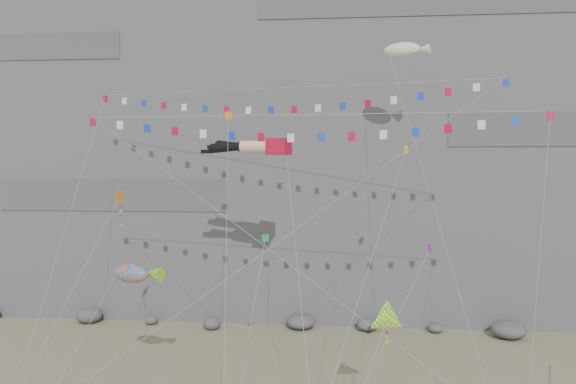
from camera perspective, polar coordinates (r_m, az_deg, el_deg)
The scene contains 13 objects.
cliff at distance 65.88m, azimuth 2.31°, elevation 11.70°, with size 80.00×28.00×50.00m, color slate.
talus_boulders at distance 52.26m, azimuth 1.32°, elevation -13.08°, with size 60.00×3.00×1.20m, color slate, non-canonical shape.
legs_kite at distance 40.95m, azimuth -3.35°, elevation 4.57°, with size 9.37×16.19×21.88m.
flag_banner_upper at distance 43.26m, azimuth -0.60°, elevation 10.51°, with size 30.95×18.41×28.95m.
flag_banner_lower at distance 35.92m, azimuth 1.85°, elevation 7.84°, with size 29.11×6.35×22.47m.
harlequin_kite at distance 40.21m, azimuth -16.73°, elevation -0.56°, with size 4.32×10.02×16.07m.
fish_windsock at distance 37.88m, azimuth -15.67°, elevation -7.98°, with size 5.50×7.85×10.85m.
delta_kite at distance 32.70m, azimuth 10.02°, elevation -12.63°, with size 4.56×7.97×10.37m.
blimp_windsock at distance 45.76m, azimuth 11.52°, elevation 13.89°, with size 6.35×14.95×27.74m.
small_kite_a at distance 41.11m, azimuth -6.08°, elevation 7.24°, with size 2.97×14.14×23.02m.
small_kite_b at distance 37.05m, azimuth 14.11°, elevation -5.84°, with size 6.96×9.74×14.61m.
small_kite_c at distance 37.32m, azimuth -2.38°, elevation -5.04°, with size 1.12×11.41×14.76m.
small_kite_d at distance 39.87m, azimuth 11.80°, elevation 3.82°, with size 6.92×13.83×21.60m.
Camera 1 is at (3.62, -33.05, 15.20)m, focal length 35.00 mm.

